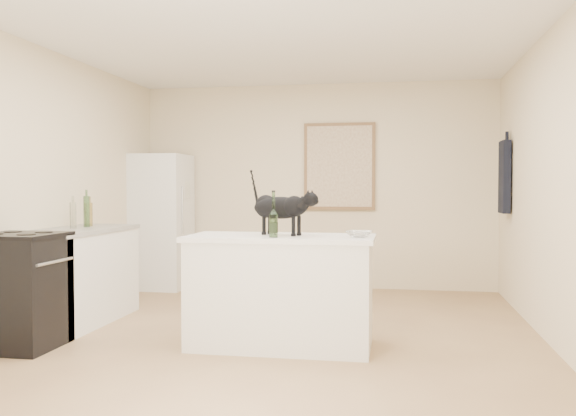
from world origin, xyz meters
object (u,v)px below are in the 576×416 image
(black_cat, at_px, (280,211))
(wine_bottle, at_px, (274,217))
(glass_bowl, at_px, (359,234))
(fridge, at_px, (160,221))
(stove, at_px, (20,292))

(black_cat, xyz_separation_m, wine_bottle, (-0.01, -0.22, -0.04))
(black_cat, xyz_separation_m, glass_bowl, (0.64, -0.09, -0.17))
(fridge, xyz_separation_m, wine_bottle, (2.03, -2.73, 0.21))
(stove, distance_m, fridge, 2.98)
(black_cat, bearing_deg, glass_bowl, 13.99)
(wine_bottle, bearing_deg, stove, -173.82)
(fridge, distance_m, wine_bottle, 3.41)
(black_cat, distance_m, glass_bowl, 0.67)
(stove, relative_size, black_cat, 1.59)
(fridge, relative_size, glass_bowl, 8.31)
(fridge, bearing_deg, glass_bowl, -44.17)
(stove, relative_size, fridge, 0.53)
(fridge, distance_m, black_cat, 3.24)
(wine_bottle, bearing_deg, black_cat, 86.96)
(stove, relative_size, wine_bottle, 2.83)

